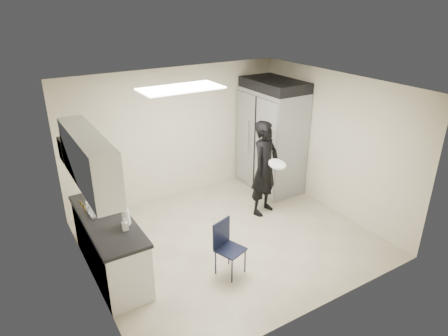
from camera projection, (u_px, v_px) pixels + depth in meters
floor at (229, 238)px, 6.81m from camera, size 4.50×4.50×0.00m
ceiling at (230, 87)px, 5.77m from camera, size 4.50×4.50×0.00m
back_wall at (176, 134)px, 7.85m from camera, size 4.50×0.00×4.50m
left_wall at (84, 205)px, 5.21m from camera, size 0.00×4.00×4.00m
right_wall at (333, 143)px, 7.36m from camera, size 0.00×4.00×4.00m
ceiling_panel at (181, 88)px, 5.81m from camera, size 1.20×0.60×0.02m
lower_counter at (110, 246)px, 5.86m from camera, size 0.60×1.90×0.86m
countertop at (106, 219)px, 5.68m from camera, size 0.64×1.95×0.05m
sink at (103, 212)px, 5.89m from camera, size 0.42×0.40×0.14m
faucet at (88, 207)px, 5.73m from camera, size 0.02×0.02×0.24m
upper_cabinets at (89, 160)px, 5.24m from camera, size 0.35×1.80×0.75m
towel_dispenser at (67, 149)px, 6.19m from camera, size 0.22×0.30×0.35m
notice_sticker_left at (84, 207)px, 5.32m from camera, size 0.00×0.12×0.07m
notice_sticker_right at (81, 203)px, 5.50m from camera, size 0.00×0.12×0.07m
commercial_fridge at (272, 140)px, 8.26m from camera, size 0.80×1.35×2.10m
fridge_compressor at (274, 85)px, 7.80m from camera, size 0.80×1.35×0.20m
folding_chair at (230, 250)px, 5.81m from camera, size 0.46×0.46×0.82m
man_tuxedo at (265, 168)px, 7.30m from camera, size 0.77×0.64×1.80m
bucket_lid at (277, 164)px, 7.10m from camera, size 0.41×0.41×0.04m
soap_bottle_a at (126, 215)px, 5.43m from camera, size 0.16×0.16×0.32m
soap_bottle_b at (125, 224)px, 5.35m from camera, size 0.09×0.09×0.17m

